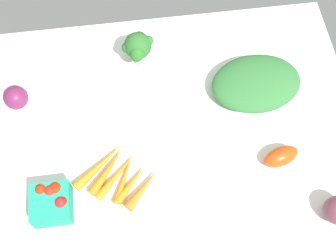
# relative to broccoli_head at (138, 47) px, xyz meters

# --- Properties ---
(tablecloth) EXTENTS (1.04, 0.76, 0.02)m
(tablecloth) POSITION_rel_broccoli_head_xyz_m (-0.06, 0.23, -0.08)
(tablecloth) COLOR white
(tablecloth) RESTS_ON ground
(broccoli_head) EXTENTS (0.09, 0.10, 0.11)m
(broccoli_head) POSITION_rel_broccoli_head_xyz_m (0.00, 0.00, 0.00)
(broccoli_head) COLOR #93D08B
(broccoli_head) RESTS_ON tablecloth
(carrot_bunch) EXTENTS (0.23, 0.19, 0.03)m
(carrot_bunch) POSITION_rel_broccoli_head_xyz_m (0.09, 0.35, -0.06)
(carrot_bunch) COLOR orange
(carrot_bunch) RESTS_ON tablecloth
(berry_basket) EXTENTS (0.09, 0.09, 0.07)m
(berry_basket) POSITION_rel_broccoli_head_xyz_m (0.25, 0.40, -0.04)
(berry_basket) COLOR #21A581
(berry_basket) RESTS_ON tablecloth
(red_onion_center) EXTENTS (0.07, 0.07, 0.07)m
(red_onion_center) POSITION_rel_broccoli_head_xyz_m (0.34, 0.09, -0.04)
(red_onion_center) COLOR #722352
(red_onion_center) RESTS_ON tablecloth
(leafy_greens_clump) EXTENTS (0.26, 0.20, 0.07)m
(leafy_greens_clump) POSITION_rel_broccoli_head_xyz_m (-0.31, 0.13, -0.04)
(leafy_greens_clump) COLOR #347638
(leafy_greens_clump) RESTS_ON tablecloth
(roma_tomato) EXTENTS (0.10, 0.07, 0.05)m
(roma_tomato) POSITION_rel_broccoli_head_xyz_m (-0.33, 0.35, -0.05)
(roma_tomato) COLOR #D74912
(roma_tomato) RESTS_ON tablecloth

